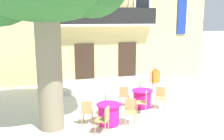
% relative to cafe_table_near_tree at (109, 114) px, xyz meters
% --- Properties ---
extents(ground_plane, '(120.00, 120.00, 0.00)m').
position_rel_cafe_table_near_tree_xyz_m(ground_plane, '(1.49, 1.12, -0.39)').
color(ground_plane, silver).
extents(building_facade, '(13.00, 5.09, 7.50)m').
position_rel_cafe_table_near_tree_xyz_m(building_facade, '(1.63, 8.11, 3.36)').
color(building_facade, '#DBC67F').
rests_on(building_facade, ground).
extents(entrance_step_platform, '(6.78, 2.12, 0.25)m').
position_rel_cafe_table_near_tree_xyz_m(entrance_step_platform, '(1.63, 5.06, -0.27)').
color(entrance_step_platform, silver).
rests_on(entrance_step_platform, ground).
extents(cafe_table_near_tree, '(0.86, 0.86, 0.76)m').
position_rel_cafe_table_near_tree_xyz_m(cafe_table_near_tree, '(0.00, 0.00, 0.00)').
color(cafe_table_near_tree, '#DB1984').
rests_on(cafe_table_near_tree, ground).
extents(cafe_chair_near_tree_0, '(0.51, 0.51, 0.91)m').
position_rel_cafe_table_near_tree_xyz_m(cafe_chair_near_tree_0, '(-0.73, 0.18, 0.14)').
color(cafe_chair_near_tree_0, tan).
rests_on(cafe_chair_near_tree_0, ground).
extents(cafe_chair_near_tree_1, '(0.55, 0.55, 0.91)m').
position_rel_cafe_table_near_tree_xyz_m(cafe_chair_near_tree_1, '(-0.35, -0.67, 0.14)').
color(cafe_chair_near_tree_1, tan).
rests_on(cafe_chair_near_tree_1, ground).
extents(cafe_chair_near_tree_2, '(0.51, 0.51, 0.91)m').
position_rel_cafe_table_near_tree_xyz_m(cafe_chair_near_tree_2, '(0.73, -0.18, 0.14)').
color(cafe_chair_near_tree_2, tan).
rests_on(cafe_chair_near_tree_2, ground).
extents(cafe_chair_near_tree_3, '(0.52, 0.52, 0.91)m').
position_rel_cafe_table_near_tree_xyz_m(cafe_chair_near_tree_3, '(0.20, 0.73, 0.14)').
color(cafe_chair_near_tree_3, tan).
rests_on(cafe_chair_near_tree_3, ground).
extents(cafe_table_middle, '(0.86, 0.86, 0.76)m').
position_rel_cafe_table_near_tree_xyz_m(cafe_table_middle, '(1.83, 1.30, 0.00)').
color(cafe_table_middle, '#DB1984').
rests_on(cafe_table_middle, ground).
extents(cafe_chair_middle_0, '(0.55, 0.55, 0.91)m').
position_rel_cafe_table_near_tree_xyz_m(cafe_chair_middle_0, '(2.51, 0.97, 0.14)').
color(cafe_chair_middle_0, tan).
rests_on(cafe_chair_middle_0, ground).
extents(cafe_chair_middle_1, '(0.55, 0.55, 0.91)m').
position_rel_cafe_table_near_tree_xyz_m(cafe_chair_middle_1, '(2.15, 1.98, 0.14)').
color(cafe_chair_middle_1, tan).
rests_on(cafe_chair_middle_1, ground).
extents(cafe_chair_middle_2, '(0.54, 0.54, 0.91)m').
position_rel_cafe_table_near_tree_xyz_m(cafe_chair_middle_2, '(1.13, 1.58, 0.14)').
color(cafe_chair_middle_2, tan).
rests_on(cafe_chair_middle_2, ground).
extents(cafe_chair_middle_3, '(0.53, 0.53, 0.91)m').
position_rel_cafe_table_near_tree_xyz_m(cafe_chair_middle_3, '(1.58, 0.59, 0.14)').
color(cafe_chair_middle_3, tan).
rests_on(cafe_chair_middle_3, ground).
extents(ground_planter_left, '(0.38, 0.38, 0.54)m').
position_rel_cafe_table_near_tree_xyz_m(ground_planter_left, '(-2.11, 5.25, -0.09)').
color(ground_planter_left, '#995638').
rests_on(ground_planter_left, ground).
extents(pedestrian_near_entrance, '(0.53, 0.27, 1.59)m').
position_rel_cafe_table_near_tree_xyz_m(pedestrian_near_entrance, '(2.86, 2.18, 0.51)').
color(pedestrian_near_entrance, silver).
rests_on(pedestrian_near_entrance, ground).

